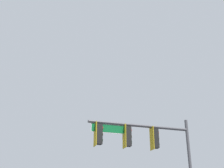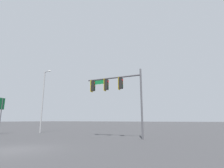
# 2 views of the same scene
# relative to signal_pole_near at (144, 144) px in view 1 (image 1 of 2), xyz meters

# --- Properties ---
(signal_pole_near) EXTENTS (6.11, 0.58, 6.69)m
(signal_pole_near) POSITION_rel_signal_pole_near_xyz_m (0.00, 0.00, 0.00)
(signal_pole_near) COLOR #47474C
(signal_pole_near) RESTS_ON ground_plane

